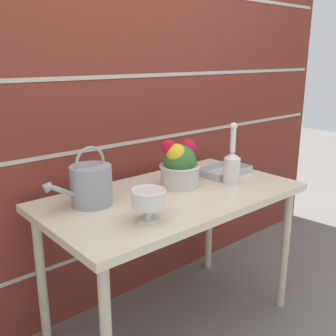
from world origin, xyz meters
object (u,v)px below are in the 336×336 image
(flower_planter, at_px, (179,165))
(glass_decanter, at_px, (232,165))
(watering_can, at_px, (91,184))
(crystal_pedestal_bowl, at_px, (148,200))
(wire_tray, at_px, (224,172))

(flower_planter, bearing_deg, glass_decanter, -32.85)
(watering_can, height_order, crystal_pedestal_bowl, watering_can)
(watering_can, distance_m, crystal_pedestal_bowl, 0.32)
(watering_can, xyz_separation_m, glass_decanter, (0.71, -0.21, 0.01))
(watering_can, bearing_deg, flower_planter, -7.45)
(crystal_pedestal_bowl, relative_size, wire_tray, 0.50)
(watering_can, distance_m, wire_tray, 0.82)
(flower_planter, distance_m, glass_decanter, 0.27)
(watering_can, height_order, glass_decanter, glass_decanter)
(wire_tray, bearing_deg, crystal_pedestal_bowl, -161.81)
(watering_can, height_order, flower_planter, watering_can)
(flower_planter, xyz_separation_m, wire_tray, (0.34, -0.01, -0.10))
(flower_planter, height_order, glass_decanter, glass_decanter)
(flower_planter, bearing_deg, crystal_pedestal_bowl, -147.91)
(crystal_pedestal_bowl, distance_m, wire_tray, 0.77)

